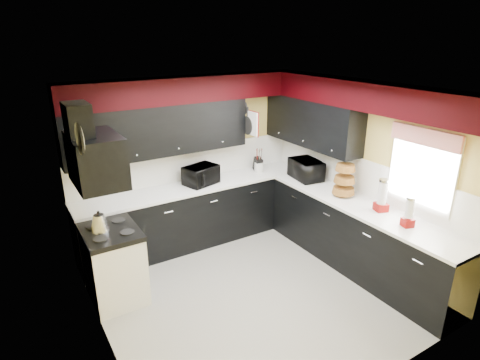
# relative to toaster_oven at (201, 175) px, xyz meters

# --- Properties ---
(ground) EXTENTS (3.60, 3.60, 0.00)m
(ground) POSITION_rel_toaster_oven_xyz_m (-0.06, -1.49, -1.08)
(ground) COLOR gray
(ground) RESTS_ON ground
(wall_back) EXTENTS (3.60, 0.06, 2.50)m
(wall_back) POSITION_rel_toaster_oven_xyz_m (-0.06, 0.31, 0.17)
(wall_back) COLOR #E0C666
(wall_back) RESTS_ON ground
(wall_right) EXTENTS (0.06, 3.60, 2.50)m
(wall_right) POSITION_rel_toaster_oven_xyz_m (1.74, -1.49, 0.17)
(wall_right) COLOR #E0C666
(wall_right) RESTS_ON ground
(wall_left) EXTENTS (0.06, 3.60, 2.50)m
(wall_left) POSITION_rel_toaster_oven_xyz_m (-1.86, -1.49, 0.17)
(wall_left) COLOR #E0C666
(wall_left) RESTS_ON ground
(ceiling) EXTENTS (3.60, 3.60, 0.06)m
(ceiling) POSITION_rel_toaster_oven_xyz_m (-0.06, -1.49, 1.42)
(ceiling) COLOR white
(ceiling) RESTS_ON wall_back
(cab_back) EXTENTS (3.60, 0.60, 0.90)m
(cab_back) POSITION_rel_toaster_oven_xyz_m (-0.06, 0.01, -0.63)
(cab_back) COLOR black
(cab_back) RESTS_ON ground
(cab_right) EXTENTS (0.60, 3.00, 0.90)m
(cab_right) POSITION_rel_toaster_oven_xyz_m (1.44, -1.79, -0.63)
(cab_right) COLOR black
(cab_right) RESTS_ON ground
(counter_back) EXTENTS (3.62, 0.64, 0.04)m
(counter_back) POSITION_rel_toaster_oven_xyz_m (-0.06, 0.01, -0.16)
(counter_back) COLOR white
(counter_back) RESTS_ON cab_back
(counter_right) EXTENTS (0.64, 3.02, 0.04)m
(counter_right) POSITION_rel_toaster_oven_xyz_m (1.44, -1.79, -0.16)
(counter_right) COLOR white
(counter_right) RESTS_ON cab_right
(splash_back) EXTENTS (3.60, 0.02, 0.50)m
(splash_back) POSITION_rel_toaster_oven_xyz_m (-0.06, 0.30, 0.11)
(splash_back) COLOR white
(splash_back) RESTS_ON counter_back
(splash_right) EXTENTS (0.02, 3.60, 0.50)m
(splash_right) POSITION_rel_toaster_oven_xyz_m (1.73, -1.49, 0.11)
(splash_right) COLOR white
(splash_right) RESTS_ON counter_right
(upper_back) EXTENTS (2.60, 0.35, 0.70)m
(upper_back) POSITION_rel_toaster_oven_xyz_m (-0.56, 0.13, 0.72)
(upper_back) COLOR black
(upper_back) RESTS_ON wall_back
(upper_right) EXTENTS (0.35, 1.80, 0.70)m
(upper_right) POSITION_rel_toaster_oven_xyz_m (1.57, -0.59, 0.72)
(upper_right) COLOR black
(upper_right) RESTS_ON wall_right
(soffit_back) EXTENTS (3.60, 0.36, 0.35)m
(soffit_back) POSITION_rel_toaster_oven_xyz_m (-0.06, 0.13, 1.25)
(soffit_back) COLOR black
(soffit_back) RESTS_ON wall_back
(soffit_right) EXTENTS (0.36, 3.24, 0.35)m
(soffit_right) POSITION_rel_toaster_oven_xyz_m (1.56, -1.67, 1.25)
(soffit_right) COLOR black
(soffit_right) RESTS_ON wall_right
(stove) EXTENTS (0.60, 0.75, 0.86)m
(stove) POSITION_rel_toaster_oven_xyz_m (-1.56, -0.74, -0.65)
(stove) COLOR white
(stove) RESTS_ON ground
(cooktop) EXTENTS (0.62, 0.77, 0.06)m
(cooktop) POSITION_rel_toaster_oven_xyz_m (-1.56, -0.74, -0.19)
(cooktop) COLOR black
(cooktop) RESTS_ON stove
(hood) EXTENTS (0.50, 0.78, 0.55)m
(hood) POSITION_rel_toaster_oven_xyz_m (-1.61, -0.74, 0.70)
(hood) COLOR black
(hood) RESTS_ON wall_left
(hood_duct) EXTENTS (0.24, 0.40, 0.40)m
(hood_duct) POSITION_rel_toaster_oven_xyz_m (-1.74, -0.74, 1.12)
(hood_duct) COLOR black
(hood_duct) RESTS_ON wall_left
(window) EXTENTS (0.03, 0.86, 0.96)m
(window) POSITION_rel_toaster_oven_xyz_m (1.73, -2.39, 0.47)
(window) COLOR white
(window) RESTS_ON wall_right
(valance) EXTENTS (0.04, 0.88, 0.20)m
(valance) POSITION_rel_toaster_oven_xyz_m (1.67, -2.39, 0.87)
(valance) COLOR red
(valance) RESTS_ON wall_right
(pan_top) EXTENTS (0.03, 0.22, 0.40)m
(pan_top) POSITION_rel_toaster_oven_xyz_m (0.76, 0.06, 0.92)
(pan_top) COLOR black
(pan_top) RESTS_ON upper_back
(pan_mid) EXTENTS (0.03, 0.28, 0.46)m
(pan_mid) POSITION_rel_toaster_oven_xyz_m (0.76, -0.07, 0.67)
(pan_mid) COLOR black
(pan_mid) RESTS_ON upper_back
(pan_low) EXTENTS (0.03, 0.24, 0.42)m
(pan_low) POSITION_rel_toaster_oven_xyz_m (0.76, 0.19, 0.64)
(pan_low) COLOR black
(pan_low) RESTS_ON upper_back
(cut_board) EXTENTS (0.03, 0.26, 0.35)m
(cut_board) POSITION_rel_toaster_oven_xyz_m (0.77, -0.19, 0.72)
(cut_board) COLOR white
(cut_board) RESTS_ON upper_back
(baskets) EXTENTS (0.27, 0.27, 0.50)m
(baskets) POSITION_rel_toaster_oven_xyz_m (1.46, -1.44, 0.10)
(baskets) COLOR brown
(baskets) RESTS_ON upper_right
(clock) EXTENTS (0.03, 0.30, 0.30)m
(clock) POSITION_rel_toaster_oven_xyz_m (-1.83, -1.24, 1.07)
(clock) COLOR black
(clock) RESTS_ON wall_left
(deco_plate) EXTENTS (0.03, 0.24, 0.24)m
(deco_plate) POSITION_rel_toaster_oven_xyz_m (1.71, -1.84, 1.17)
(deco_plate) COLOR white
(deco_plate) RESTS_ON wall_right
(toaster_oven) EXTENTS (0.57, 0.51, 0.28)m
(toaster_oven) POSITION_rel_toaster_oven_xyz_m (0.00, 0.00, 0.00)
(toaster_oven) COLOR black
(toaster_oven) RESTS_ON counter_back
(microwave) EXTENTS (0.44, 0.58, 0.30)m
(microwave) POSITION_rel_toaster_oven_xyz_m (1.47, -0.65, 0.01)
(microwave) COLOR black
(microwave) RESTS_ON counter_right
(utensil_crock) EXTENTS (0.16, 0.16, 0.16)m
(utensil_crock) POSITION_rel_toaster_oven_xyz_m (1.04, 0.01, -0.06)
(utensil_crock) COLOR silver
(utensil_crock) RESTS_ON counter_back
(knife_block) EXTENTS (0.12, 0.16, 0.23)m
(knife_block) POSITION_rel_toaster_oven_xyz_m (1.04, 0.05, -0.03)
(knife_block) COLOR black
(knife_block) RESTS_ON counter_back
(kettle) EXTENTS (0.26, 0.26, 0.19)m
(kettle) POSITION_rel_toaster_oven_xyz_m (-1.65, -0.69, -0.06)
(kettle) COLOR silver
(kettle) RESTS_ON cooktop
(dispenser_a) EXTENTS (0.19, 0.19, 0.40)m
(dispenser_a) POSITION_rel_toaster_oven_xyz_m (1.50, -2.06, 0.06)
(dispenser_a) COLOR #6F1603
(dispenser_a) RESTS_ON counter_right
(dispenser_b) EXTENTS (0.15, 0.15, 0.33)m
(dispenser_b) POSITION_rel_toaster_oven_xyz_m (1.41, -2.52, 0.02)
(dispenser_b) COLOR maroon
(dispenser_b) RESTS_ON counter_right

